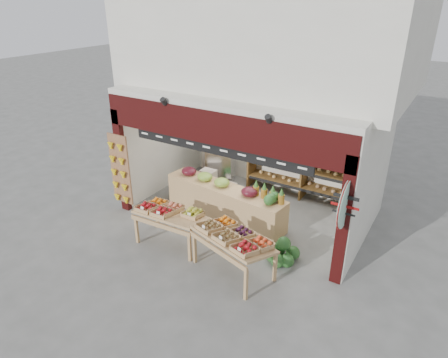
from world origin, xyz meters
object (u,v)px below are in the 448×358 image
cardboard_stack (215,186)px  watermelon_pile (281,253)px  mid_counter (225,200)px  refrigerator (221,152)px  display_table_right (234,237)px  display_table_left (168,212)px  back_shelving (306,157)px

cardboard_stack → watermelon_pile: cardboard_stack is taller
mid_counter → watermelon_pile: size_ratio=4.61×
mid_counter → cardboard_stack: bearing=133.4°
refrigerator → cardboard_stack: 1.04m
display_table_right → cardboard_stack: bearing=128.7°
refrigerator → cardboard_stack: bearing=-89.0°
display_table_left → display_table_right: 1.78m
display_table_left → cardboard_stack: bearing=98.4°
back_shelving → display_table_right: size_ratio=1.79×
cardboard_stack → display_table_right: 3.45m
cardboard_stack → refrigerator: bearing=110.5°
refrigerator → display_table_right: bearing=-74.1°
watermelon_pile → display_table_left: bearing=-165.3°
watermelon_pile → refrigerator: bearing=140.1°
watermelon_pile → mid_counter: bearing=154.1°
display_table_left → mid_counter: bearing=73.0°
back_shelving → refrigerator: bearing=-170.9°
mid_counter → display_table_left: 1.68m
display_table_left → watermelon_pile: 2.57m
mid_counter → display_table_left: (-0.48, -1.58, 0.31)m
mid_counter → watermelon_pile: (1.95, -0.95, -0.26)m
display_table_right → watermelon_pile: 1.22m
display_table_left → refrigerator: bearing=101.2°
display_table_right → display_table_left: bearing=174.2°
back_shelving → cardboard_stack: back_shelving is taller
display_table_left → watermelon_pile: size_ratio=2.17×
display_table_left → display_table_right: bearing=-5.8°
cardboard_stack → mid_counter: mid_counter is taller
cardboard_stack → mid_counter: bearing=-46.6°
back_shelving → display_table_left: back_shelving is taller
back_shelving → watermelon_pile: (0.67, -2.95, -0.99)m
back_shelving → mid_counter: 2.48m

